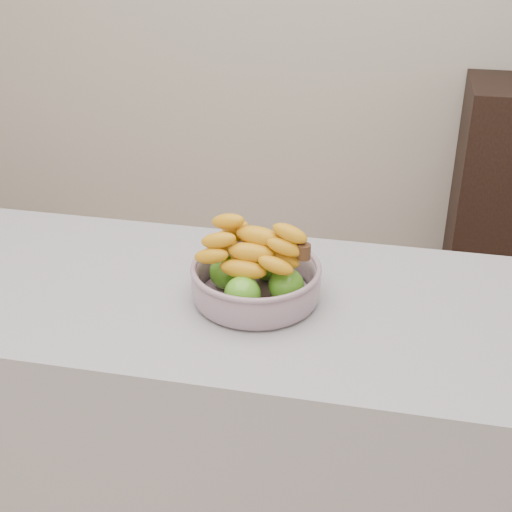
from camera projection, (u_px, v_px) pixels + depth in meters
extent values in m
cube|color=#A5A4AC|center=(200.00, 450.00, 1.72)|extent=(2.00, 0.60, 0.90)
cylinder|color=#A8B6C9|center=(256.00, 296.00, 1.48)|extent=(0.23, 0.23, 0.01)
torus|color=#A8B6C9|center=(256.00, 268.00, 1.45)|extent=(0.27, 0.27, 0.01)
sphere|color=#528F18|center=(242.00, 294.00, 1.41)|extent=(0.07, 0.07, 0.07)
sphere|color=#528F18|center=(286.00, 285.00, 1.44)|extent=(0.07, 0.07, 0.07)
sphere|color=#528F18|center=(269.00, 264.00, 1.52)|extent=(0.07, 0.07, 0.07)
sphere|color=#528F18|center=(227.00, 272.00, 1.49)|extent=(0.07, 0.07, 0.07)
ellipsoid|color=yellow|center=(243.00, 269.00, 1.41)|extent=(0.17, 0.05, 0.04)
ellipsoid|color=yellow|center=(252.00, 260.00, 1.44)|extent=(0.17, 0.07, 0.04)
ellipsoid|color=yellow|center=(260.00, 251.00, 1.48)|extent=(0.17, 0.09, 0.04)
ellipsoid|color=yellow|center=(251.00, 252.00, 1.41)|extent=(0.17, 0.04, 0.04)
ellipsoid|color=yellow|center=(261.00, 243.00, 1.45)|extent=(0.17, 0.10, 0.04)
ellipsoid|color=yellow|center=(258.00, 236.00, 1.41)|extent=(0.17, 0.07, 0.04)
cylinder|color=#3E2514|center=(304.00, 252.00, 1.39)|extent=(0.03, 0.03, 0.03)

